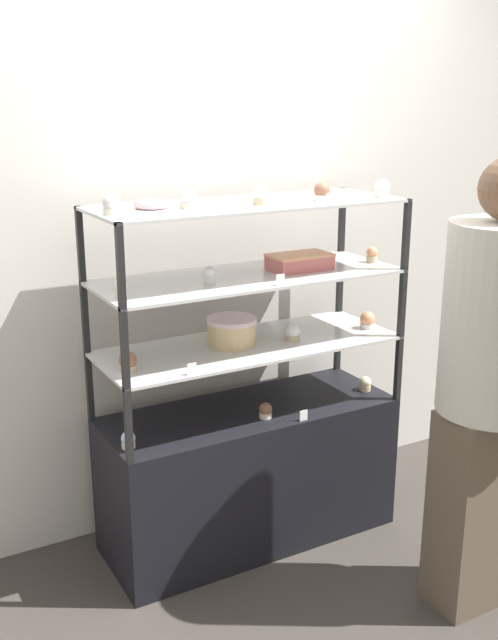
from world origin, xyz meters
TOP-DOWN VIEW (x-y plane):
  - ground_plane at (0.00, 0.00)m, footprint 20.00×20.00m
  - back_wall at (0.00, 0.38)m, footprint 8.00×0.05m
  - display_base at (0.00, 0.00)m, footprint 1.25×0.47m
  - display_riser_lower at (0.00, 0.00)m, footprint 1.25×0.47m
  - display_riser_middle at (0.00, 0.00)m, footprint 1.25×0.47m
  - display_riser_upper at (0.00, 0.00)m, footprint 1.25×0.47m
  - layer_cake_centerpiece at (-0.07, 0.02)m, footprint 0.20×0.20m
  - sheet_cake_frosted at (0.23, -0.01)m, footprint 0.26×0.15m
  - cupcake_0 at (-0.57, -0.10)m, footprint 0.05×0.05m
  - cupcake_1 at (0.01, -0.11)m, footprint 0.05×0.05m
  - cupcake_2 at (0.56, -0.07)m, footprint 0.05×0.05m
  - price_tag_0 at (0.13, -0.21)m, footprint 0.04×0.00m
  - cupcake_3 at (-0.55, -0.06)m, footprint 0.07×0.07m
  - cupcake_4 at (0.18, -0.05)m, footprint 0.07×0.07m
  - cupcake_5 at (0.56, -0.07)m, footprint 0.07×0.07m
  - price_tag_1 at (-0.36, -0.21)m, footprint 0.04×0.00m
  - cupcake_6 at (-0.57, -0.09)m, footprint 0.05×0.05m
  - cupcake_7 at (-0.20, -0.06)m, footprint 0.05×0.05m
  - cupcake_8 at (0.58, -0.05)m, footprint 0.05×0.05m
  - price_tag_2 at (0.02, -0.21)m, footprint 0.04×0.00m
  - cupcake_9 at (-0.57, -0.04)m, footprint 0.06×0.06m
  - cupcake_10 at (-0.28, -0.04)m, footprint 0.06×0.06m
  - cupcake_11 at (0.01, -0.07)m, footprint 0.06×0.06m
  - cupcake_12 at (0.27, -0.10)m, footprint 0.06×0.06m
  - cupcake_13 at (0.56, -0.12)m, footprint 0.06×0.06m
  - price_tag_3 at (0.24, -0.21)m, footprint 0.04×0.00m
  - donut_glazed at (-0.40, 0.03)m, footprint 0.13×0.13m
  - customer_figure at (0.55, -0.80)m, footprint 0.39×0.39m

SIDE VIEW (x-z plane):
  - ground_plane at x=0.00m, z-range 0.00..0.00m
  - display_base at x=0.00m, z-range 0.00..0.60m
  - price_tag_0 at x=0.13m, z-range 0.60..0.65m
  - cupcake_0 at x=-0.57m, z-range 0.60..0.67m
  - cupcake_1 at x=0.01m, z-range 0.60..0.67m
  - cupcake_2 at x=0.56m, z-range 0.60..0.67m
  - display_riser_lower at x=0.00m, z-range 0.73..1.02m
  - customer_figure at x=0.55m, z-range 0.06..1.74m
  - price_tag_1 at x=-0.36m, z-range 0.89..0.94m
  - cupcake_3 at x=-0.55m, z-range 0.89..0.97m
  - cupcake_4 at x=0.18m, z-range 0.89..0.97m
  - cupcake_5 at x=0.56m, z-range 0.89..0.97m
  - layer_cake_centerpiece at x=-0.07m, z-range 0.89..1.01m
  - display_riser_middle at x=0.00m, z-range 1.02..1.31m
  - price_tag_2 at x=0.02m, z-range 1.18..1.23m
  - cupcake_6 at x=-0.57m, z-range 1.18..1.25m
  - cupcake_7 at x=-0.20m, z-range 1.18..1.25m
  - cupcake_8 at x=0.58m, z-range 1.18..1.25m
  - sheet_cake_frosted at x=0.23m, z-range 1.18..1.25m
  - back_wall at x=0.00m, z-range 0.00..2.60m
  - display_riser_upper at x=0.00m, z-range 1.31..1.60m
  - donut_glazed at x=-0.40m, z-range 1.47..1.51m
  - price_tag_3 at x=0.24m, z-range 1.47..1.52m
  - cupcake_9 at x=-0.57m, z-range 1.47..1.54m
  - cupcake_10 at x=-0.28m, z-range 1.47..1.54m
  - cupcake_11 at x=0.01m, z-range 1.47..1.54m
  - cupcake_12 at x=0.27m, z-range 1.47..1.54m
  - cupcake_13 at x=0.56m, z-range 1.47..1.54m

